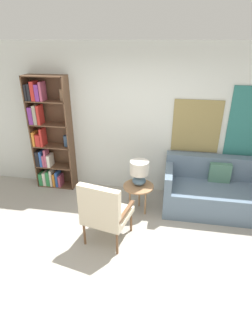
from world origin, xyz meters
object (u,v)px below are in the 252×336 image
table_lamp (139,171)px  armchair (104,211)px  bookshelf (48,138)px  couch (218,192)px  side_table (138,189)px

table_lamp → armchair: bearing=-111.9°
bookshelf → table_lamp: size_ratio=5.05×
bookshelf → couch: 3.28m
bookshelf → couch: size_ratio=1.16×
table_lamp → bookshelf: bearing=162.9°
bookshelf → armchair: 2.14m
couch → table_lamp: bearing=-168.4°
couch → table_lamp: 1.45m
side_table → table_lamp: 0.31m
armchair → table_lamp: bearing=68.1°
couch → bookshelf: bearing=174.9°
bookshelf → table_lamp: bookshelf is taller
armchair → table_lamp: (0.37, 0.93, 0.19)m
bookshelf → side_table: (1.84, -0.61, -0.57)m
armchair → couch: bearing=34.9°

